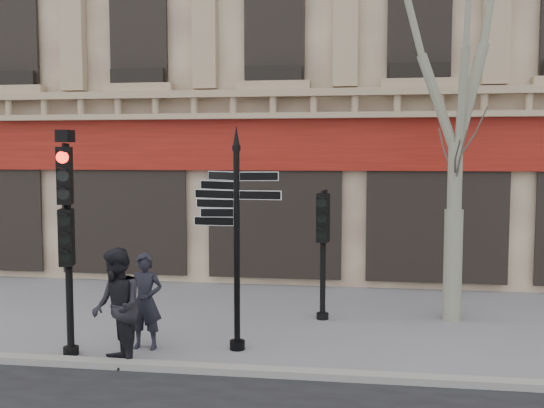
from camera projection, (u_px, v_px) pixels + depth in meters
The scene contains 9 objects.
ground at pixel (237, 345), 10.66m from camera, with size 80.00×80.00×0.00m, color slate.
kerb at pixel (218, 370), 9.28m from camera, with size 80.00×0.25×0.12m, color gray.
building at pixel (303, 1), 22.25m from camera, with size 28.00×15.52×18.00m.
fingerpost at pixel (237, 200), 10.22m from camera, with size 1.93×1.93×3.85m.
traffic_signal_main at pixel (67, 214), 9.96m from camera, with size 0.48×0.40×3.75m.
traffic_signal_secondary at pixel (323, 232), 12.21m from camera, with size 0.47×0.36×2.57m.
plane_tree at pixel (459, 12), 11.78m from camera, with size 3.28×3.28×8.71m.
pedestrian_a at pixel (145, 301), 10.42m from camera, with size 0.61×0.40×1.66m, color black.
pedestrian_b at pixel (117, 308), 9.54m from camera, with size 0.92×0.71×1.88m, color black.
Camera 1 is at (2.08, -10.23, 3.35)m, focal length 40.00 mm.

